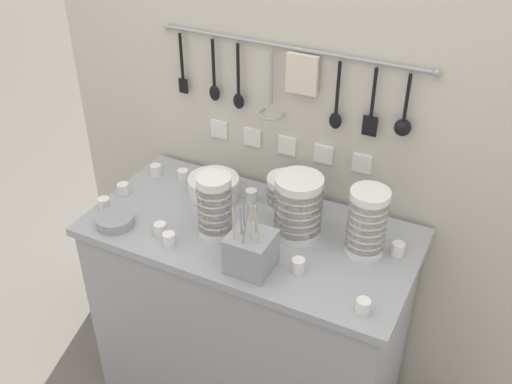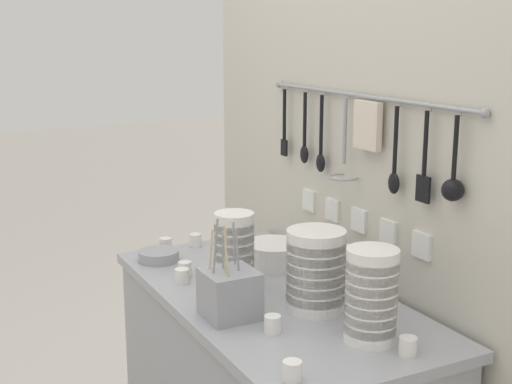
{
  "view_description": "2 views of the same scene",
  "coord_description": "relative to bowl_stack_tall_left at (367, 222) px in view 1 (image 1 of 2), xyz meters",
  "views": [
    {
      "loc": [
        0.76,
        -1.47,
        2.1
      ],
      "look_at": [
        0.03,
        -0.02,
        1.02
      ],
      "focal_mm": 42.0,
      "sensor_mm": 36.0,
      "label": 1
    },
    {
      "loc": [
        1.7,
        -0.93,
        1.59
      ],
      "look_at": [
        -0.05,
        -0.02,
        1.14
      ],
      "focal_mm": 50.0,
      "sensor_mm": 36.0,
      "label": 2
    }
  ],
  "objects": [
    {
      "name": "cup_by_caddy",
      "position": [
        0.1,
        0.03,
        -0.1
      ],
      "size": [
        0.04,
        0.04,
        0.04
      ],
      "color": "white",
      "rests_on": "counter"
    },
    {
      "name": "bowl_stack_nested_right",
      "position": [
        -0.23,
        -0.01,
        -0.01
      ],
      "size": [
        0.16,
        0.16,
        0.22
      ],
      "color": "white",
      "rests_on": "counter"
    },
    {
      "name": "cup_centre",
      "position": [
        -0.92,
        -0.08,
        -0.1
      ],
      "size": [
        0.04,
        0.04,
        0.04
      ],
      "color": "white",
      "rests_on": "counter"
    },
    {
      "name": "back_wall",
      "position": [
        -0.39,
        0.26,
        0.04
      ],
      "size": [
        1.95,
        0.11,
        2.0
      ],
      "color": "beige",
      "rests_on": "ground"
    },
    {
      "name": "bowl_stack_back_corner",
      "position": [
        -0.48,
        -0.14,
        -0.0
      ],
      "size": [
        0.12,
        0.12,
        0.23
      ],
      "color": "white",
      "rests_on": "counter"
    },
    {
      "name": "cup_front_right",
      "position": [
        -0.59,
        -0.26,
        -0.1
      ],
      "size": [
        0.04,
        0.04,
        0.04
      ],
      "color": "white",
      "rests_on": "counter"
    },
    {
      "name": "plate_stack",
      "position": [
        -0.61,
        0.06,
        -0.08
      ],
      "size": [
        0.19,
        0.19,
        0.08
      ],
      "color": "white",
      "rests_on": "counter"
    },
    {
      "name": "bowl_stack_short_front",
      "position": [
        -0.34,
        0.12,
        -0.06
      ],
      "size": [
        0.14,
        0.14,
        0.12
      ],
      "color": "white",
      "rests_on": "counter"
    },
    {
      "name": "cup_back_left",
      "position": [
        -0.47,
        0.1,
        -0.1
      ],
      "size": [
        0.04,
        0.04,
        0.04
      ],
      "color": "white",
      "rests_on": "counter"
    },
    {
      "name": "cup_edge_near",
      "position": [
        -0.65,
        -0.23,
        -0.1
      ],
      "size": [
        0.04,
        0.04,
        0.04
      ],
      "color": "white",
      "rests_on": "counter"
    },
    {
      "name": "counter",
      "position": [
        -0.39,
        -0.06,
        -0.54
      ],
      "size": [
        1.15,
        0.58,
        0.84
      ],
      "color": "#9EA0A8",
      "rests_on": "ground"
    },
    {
      "name": "cup_mid_row",
      "position": [
        -0.15,
        -0.19,
        -0.1
      ],
      "size": [
        0.04,
        0.04,
        0.04
      ],
      "color": "white",
      "rests_on": "counter"
    },
    {
      "name": "cup_edge_far",
      "position": [
        0.09,
        -0.27,
        -0.1
      ],
      "size": [
        0.04,
        0.04,
        0.04
      ],
      "color": "white",
      "rests_on": "counter"
    },
    {
      "name": "cutlery_caddy",
      "position": [
        -0.29,
        -0.24,
        -0.05
      ],
      "size": [
        0.14,
        0.14,
        0.28
      ],
      "color": "#93969E",
      "rests_on": "counter"
    },
    {
      "name": "cup_back_right",
      "position": [
        -0.89,
        0.09,
        -0.1
      ],
      "size": [
        0.04,
        0.04,
        0.04
      ],
      "color": "white",
      "rests_on": "counter"
    },
    {
      "name": "bowl_stack_tall_left",
      "position": [
        0.0,
        0.0,
        0.0
      ],
      "size": [
        0.13,
        0.13,
        0.24
      ],
      "color": "white",
      "rests_on": "counter"
    },
    {
      "name": "steel_mixing_bowl",
      "position": [
        -0.82,
        -0.25,
        -0.1
      ],
      "size": [
        0.13,
        0.13,
        0.04
      ],
      "color": "#93969E",
      "rests_on": "counter"
    },
    {
      "name": "cup_front_left",
      "position": [
        -0.92,
        -0.19,
        -0.1
      ],
      "size": [
        0.04,
        0.04,
        0.04
      ],
      "color": "white",
      "rests_on": "counter"
    },
    {
      "name": "cup_beside_plates",
      "position": [
        -0.77,
        0.1,
        -0.1
      ],
      "size": [
        0.04,
        0.04,
        0.04
      ],
      "color": "white",
      "rests_on": "counter"
    }
  ]
}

